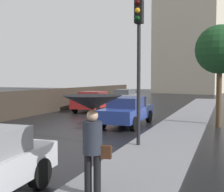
{
  "coord_description": "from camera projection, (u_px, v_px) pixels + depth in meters",
  "views": [
    {
      "loc": [
        7.07,
        -2.98,
        2.33
      ],
      "look_at": [
        2.38,
        8.77,
        1.57
      ],
      "focal_mm": 45.99,
      "sensor_mm": 36.0,
      "label": 1
    }
  ],
  "objects": [
    {
      "name": "car_red_near_kerb",
      "position": [
        94.0,
        101.0,
        20.85
      ],
      "size": [
        2.04,
        4.52,
        1.41
      ],
      "rotation": [
        0.0,
        0.0,
        3.2
      ],
      "color": "maroon",
      "rests_on": "ground"
    },
    {
      "name": "car_blue_far_ahead",
      "position": [
        127.0,
        111.0,
        14.33
      ],
      "size": [
        1.74,
        4.19,
        1.41
      ],
      "rotation": [
        0.0,
        0.0,
        -0.0
      ],
      "color": "navy",
      "rests_on": "ground"
    },
    {
      "name": "car_grey_far_lane",
      "position": [
        124.0,
        97.0,
        25.95
      ],
      "size": [
        1.84,
        4.19,
        1.36
      ],
      "rotation": [
        0.0,
        0.0,
        3.1
      ],
      "color": "slate",
      "rests_on": "ground"
    },
    {
      "name": "pedestrian_with_umbrella_near",
      "position": [
        92.0,
        115.0,
        5.3
      ],
      "size": [
        1.11,
        1.11,
        1.88
      ],
      "rotation": [
        0.0,
        0.0,
        3.27
      ],
      "color": "black",
      "rests_on": "sidewalk_strip"
    },
    {
      "name": "traffic_light",
      "position": [
        139.0,
        46.0,
        9.3
      ],
      "size": [
        0.26,
        0.39,
        4.73
      ],
      "color": "black",
      "rests_on": "sidewalk_strip"
    },
    {
      "name": "street_tree_near",
      "position": [
        220.0,
        50.0,
        13.63
      ],
      "size": [
        2.33,
        2.33,
        4.89
      ],
      "color": "#4C3823",
      "rests_on": "ground"
    },
    {
      "name": "distant_tower",
      "position": [
        190.0,
        5.0,
        46.41
      ],
      "size": [
        11.27,
        9.94,
        33.44
      ],
      "color": "beige",
      "rests_on": "ground"
    }
  ]
}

